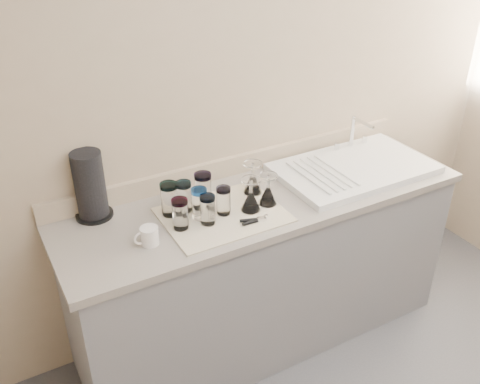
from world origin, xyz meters
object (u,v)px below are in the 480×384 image
tumbler_blue (208,209)px  goblet_front_left (251,199)px  goblet_front_right (268,194)px  tumbler_lavender (224,201)px  paper_towel_roll (90,186)px  tumbler_magenta (180,214)px  can_opener (254,220)px  tumbler_teal (169,199)px  tumbler_purple (203,189)px  goblet_back_right (253,182)px  tumbler_extra (199,203)px  tumbler_cyan (184,196)px  white_mug (149,236)px  sink_unit (354,168)px

tumbler_blue → goblet_front_left: bearing=1.1°
goblet_front_left → goblet_front_right: size_ratio=1.06×
tumbler_lavender → paper_towel_roll: size_ratio=0.42×
tumbler_magenta → can_opener: (0.31, -0.12, -0.07)m
tumbler_teal → tumbler_purple: (0.17, 0.00, 0.00)m
tumbler_lavender → can_opener: 0.17m
goblet_back_right → tumbler_extra: bearing=-166.5°
can_opener → tumbler_cyan: bearing=133.6°
tumbler_purple → tumbler_blue: tumbler_purple is taller
tumbler_lavender → tumbler_blue: bearing=-158.9°
tumbler_purple → tumbler_blue: size_ratio=1.15×
goblet_front_right → paper_towel_roll: bearing=157.8°
tumbler_blue → goblet_front_right: bearing=2.4°
tumbler_blue → white_mug: 0.29m
goblet_front_left → can_opener: bearing=-111.1°
tumbler_magenta → goblet_front_left: bearing=-3.3°
sink_unit → goblet_front_right: 0.59m
tumbler_purple → sink_unit: bearing=-4.7°
tumbler_lavender → goblet_front_right: size_ratio=0.87×
tumbler_lavender → goblet_front_left: size_ratio=0.82×
tumbler_cyan → goblet_front_right: (0.37, -0.14, -0.02)m
sink_unit → tumbler_lavender: size_ratio=6.10×
tumbler_extra → can_opener: (0.20, -0.16, -0.07)m
tumbler_magenta → tumbler_lavender: (0.22, 0.01, -0.01)m
tumbler_extra → goblet_front_right: 0.34m
paper_towel_roll → goblet_front_left: bearing=-25.8°
goblet_front_left → goblet_front_right: (0.10, 0.01, -0.00)m
tumbler_cyan → can_opener: size_ratio=1.16×
goblet_back_right → goblet_front_right: size_ratio=1.05×
goblet_back_right → paper_towel_roll: paper_towel_roll is taller
goblet_back_right → goblet_front_left: bearing=-123.2°
tumbler_magenta → goblet_front_left: size_ratio=0.89×
can_opener → paper_towel_roll: 0.75m
sink_unit → tumbler_blue: bearing=-174.6°
tumbler_extra → tumbler_blue: bearing=-80.9°
tumbler_magenta → white_mug: (-0.16, -0.04, -0.04)m
sink_unit → goblet_back_right: size_ratio=5.08×
can_opener → tumbler_blue: bearing=153.1°
tumbler_purple → can_opener: bearing=-62.0°
tumbler_magenta → goblet_front_right: goblet_front_right is taller
tumbler_lavender → tumbler_extra: tumbler_extra is taller
sink_unit → tumbler_magenta: (-1.03, -0.06, 0.06)m
tumbler_blue → tumbler_extra: bearing=99.1°
can_opener → sink_unit: bearing=14.1°
tumbler_purple → goblet_front_right: 0.31m
goblet_front_left → tumbler_extra: bearing=165.7°
sink_unit → white_mug: 1.19m
tumbler_magenta → paper_towel_roll: 0.43m
tumbler_blue → goblet_back_right: goblet_back_right is taller
tumbler_cyan → tumbler_extra: (0.04, -0.09, -0.00)m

